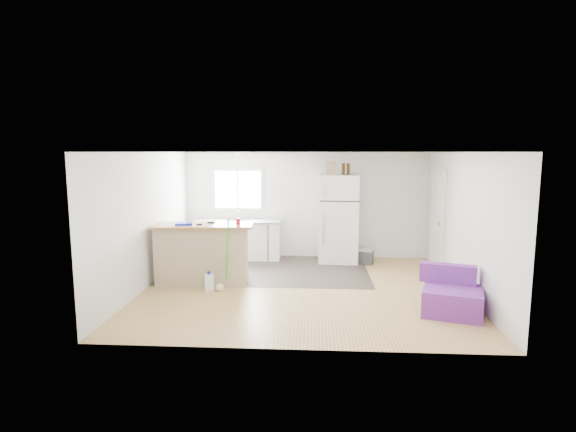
{
  "coord_description": "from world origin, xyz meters",
  "views": [
    {
      "loc": [
        0.22,
        -7.71,
        2.4
      ],
      "look_at": [
        -0.29,
        0.7,
        1.2
      ],
      "focal_mm": 28.0,
      "sensor_mm": 36.0,
      "label": 1
    }
  ],
  "objects_px": {
    "bottle_right": "(348,169)",
    "kitchen_cabinets": "(238,239)",
    "purple_seat": "(452,297)",
    "cardboard_box": "(331,168)",
    "bottle_left": "(343,169)",
    "refrigerator": "(339,218)",
    "red_cup": "(238,221)",
    "cooler": "(363,255)",
    "cleaner_jug": "(209,282)",
    "mop": "(222,278)",
    "peninsula": "(202,253)",
    "blue_tray": "(184,224)"
  },
  "relations": [
    {
      "from": "bottle_right",
      "to": "kitchen_cabinets",
      "type": "bearing_deg",
      "value": 176.18
    },
    {
      "from": "purple_seat",
      "to": "bottle_right",
      "type": "relative_size",
      "value": 4.13
    },
    {
      "from": "cardboard_box",
      "to": "bottle_left",
      "type": "xyz_separation_m",
      "value": [
        0.27,
        -0.02,
        -0.02
      ]
    },
    {
      "from": "refrigerator",
      "to": "red_cup",
      "type": "bearing_deg",
      "value": -132.23
    },
    {
      "from": "cooler",
      "to": "red_cup",
      "type": "xyz_separation_m",
      "value": [
        -2.43,
        -1.67,
        0.98
      ]
    },
    {
      "from": "refrigerator",
      "to": "cleaner_jug",
      "type": "distance_m",
      "value": 3.39
    },
    {
      "from": "mop",
      "to": "bottle_left",
      "type": "bearing_deg",
      "value": 23.94
    },
    {
      "from": "bottle_right",
      "to": "peninsula",
      "type": "bearing_deg",
      "value": -146.91
    },
    {
      "from": "cardboard_box",
      "to": "kitchen_cabinets",
      "type": "bearing_deg",
      "value": 175.26
    },
    {
      "from": "mop",
      "to": "refrigerator",
      "type": "bearing_deg",
      "value": 25.99
    },
    {
      "from": "refrigerator",
      "to": "bottle_right",
      "type": "bearing_deg",
      "value": -13.4
    },
    {
      "from": "kitchen_cabinets",
      "to": "blue_tray",
      "type": "xyz_separation_m",
      "value": [
        -0.62,
        -2.05,
        0.67
      ]
    },
    {
      "from": "cooler",
      "to": "cardboard_box",
      "type": "xyz_separation_m",
      "value": [
        -0.71,
        0.13,
        1.89
      ]
    },
    {
      "from": "kitchen_cabinets",
      "to": "mop",
      "type": "distance_m",
      "value": 2.42
    },
    {
      "from": "bottle_right",
      "to": "blue_tray",
      "type": "bearing_deg",
      "value": -148.4
    },
    {
      "from": "cardboard_box",
      "to": "peninsula",
      "type": "bearing_deg",
      "value": -143.16
    },
    {
      "from": "bottle_left",
      "to": "mop",
      "type": "bearing_deg",
      "value": -134.92
    },
    {
      "from": "cleaner_jug",
      "to": "bottle_left",
      "type": "xyz_separation_m",
      "value": [
        2.44,
        2.21,
        1.89
      ]
    },
    {
      "from": "purple_seat",
      "to": "blue_tray",
      "type": "height_order",
      "value": "blue_tray"
    },
    {
      "from": "purple_seat",
      "to": "cardboard_box",
      "type": "xyz_separation_m",
      "value": [
        -1.73,
        3.1,
        1.81
      ]
    },
    {
      "from": "blue_tray",
      "to": "cardboard_box",
      "type": "xyz_separation_m",
      "value": [
        2.69,
        1.88,
        0.95
      ]
    },
    {
      "from": "cleaner_jug",
      "to": "mop",
      "type": "xyz_separation_m",
      "value": [
        0.23,
        -0.0,
        0.08
      ]
    },
    {
      "from": "red_cup",
      "to": "bottle_left",
      "type": "distance_m",
      "value": 2.81
    },
    {
      "from": "red_cup",
      "to": "peninsula",
      "type": "bearing_deg",
      "value": 178.86
    },
    {
      "from": "blue_tray",
      "to": "bottle_right",
      "type": "xyz_separation_m",
      "value": [
        3.06,
        1.89,
        0.92
      ]
    },
    {
      "from": "purple_seat",
      "to": "cardboard_box",
      "type": "distance_m",
      "value": 3.98
    },
    {
      "from": "cardboard_box",
      "to": "bottle_right",
      "type": "distance_m",
      "value": 0.37
    },
    {
      "from": "cooler",
      "to": "mop",
      "type": "height_order",
      "value": "mop"
    },
    {
      "from": "mop",
      "to": "cardboard_box",
      "type": "distance_m",
      "value": 3.48
    },
    {
      "from": "kitchen_cabinets",
      "to": "cleaner_jug",
      "type": "xyz_separation_m",
      "value": [
        -0.1,
        -2.4,
        -0.3
      ]
    },
    {
      "from": "cooler",
      "to": "kitchen_cabinets",
      "type": "bearing_deg",
      "value": -169.53
    },
    {
      "from": "cleaner_jug",
      "to": "mop",
      "type": "relative_size",
      "value": 0.27
    },
    {
      "from": "peninsula",
      "to": "purple_seat",
      "type": "xyz_separation_m",
      "value": [
        4.12,
        -1.3,
        -0.31
      ]
    },
    {
      "from": "cooler",
      "to": "red_cup",
      "type": "height_order",
      "value": "red_cup"
    },
    {
      "from": "cardboard_box",
      "to": "bottle_left",
      "type": "bearing_deg",
      "value": -3.97
    },
    {
      "from": "refrigerator",
      "to": "mop",
      "type": "distance_m",
      "value": 3.22
    },
    {
      "from": "cooler",
      "to": "mop",
      "type": "bearing_deg",
      "value": -124.94
    },
    {
      "from": "cooler",
      "to": "bottle_left",
      "type": "xyz_separation_m",
      "value": [
        -0.45,
        0.11,
        1.86
      ]
    },
    {
      "from": "bottle_left",
      "to": "kitchen_cabinets",
      "type": "bearing_deg",
      "value": 175.35
    },
    {
      "from": "cooler",
      "to": "bottle_right",
      "type": "bearing_deg",
      "value": 174.32
    },
    {
      "from": "cleaner_jug",
      "to": "cardboard_box",
      "type": "height_order",
      "value": "cardboard_box"
    },
    {
      "from": "bottle_left",
      "to": "bottle_right",
      "type": "bearing_deg",
      "value": 14.47
    },
    {
      "from": "purple_seat",
      "to": "blue_tray",
      "type": "xyz_separation_m",
      "value": [
        -4.42,
        1.22,
        0.87
      ]
    },
    {
      "from": "cooler",
      "to": "peninsula",
      "type": "bearing_deg",
      "value": -135.17
    },
    {
      "from": "kitchen_cabinets",
      "to": "cleaner_jug",
      "type": "distance_m",
      "value": 2.42
    },
    {
      "from": "kitchen_cabinets",
      "to": "blue_tray",
      "type": "height_order",
      "value": "kitchen_cabinets"
    },
    {
      "from": "cleaner_jug",
      "to": "mop",
      "type": "bearing_deg",
      "value": -21.02
    },
    {
      "from": "cooler",
      "to": "red_cup",
      "type": "bearing_deg",
      "value": -128.75
    },
    {
      "from": "purple_seat",
      "to": "red_cup",
      "type": "relative_size",
      "value": 8.61
    },
    {
      "from": "cleaner_jug",
      "to": "mop",
      "type": "distance_m",
      "value": 0.24
    }
  ]
}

